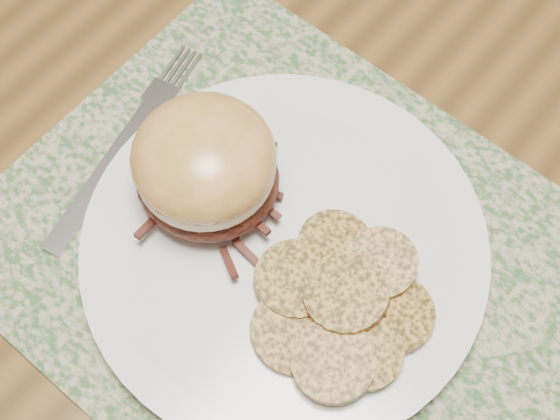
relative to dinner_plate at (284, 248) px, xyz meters
The scene contains 5 objects.
placemat 0.03m from the dinner_plate, ahead, with size 0.45×0.33×0.00m, color #34592E.
dinner_plate is the anchor object (origin of this frame).
pork_sandwich 0.08m from the dinner_plate, behind, with size 0.12×0.12×0.07m.
roasted_potatoes 0.06m from the dinner_plate, 12.71° to the right, with size 0.12×0.13×0.03m.
fork 0.14m from the dinner_plate, behind, with size 0.06×0.19×0.00m.
Camera 1 is at (-0.17, -0.30, 1.25)m, focal length 50.00 mm.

